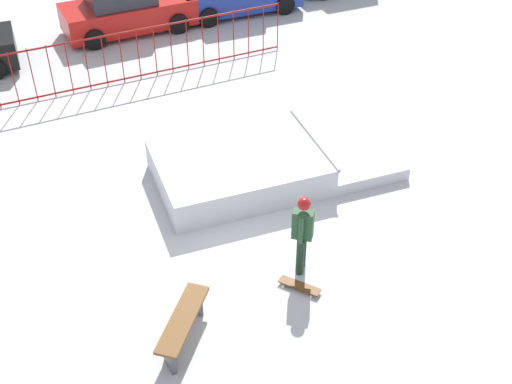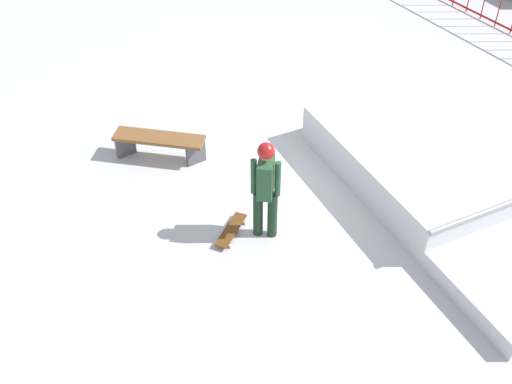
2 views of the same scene
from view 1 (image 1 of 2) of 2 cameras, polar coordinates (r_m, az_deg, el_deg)
The scene contains 7 objects.
ground_plane at distance 13.72m, azimuth -2.67°, elevation -2.57°, with size 60.00×60.00×0.00m, color #B7BABF.
skate_ramp at distance 14.75m, azimuth 0.27°, elevation 2.34°, with size 5.72×3.37×0.74m.
skater at distance 12.02m, azimuth 4.06°, elevation -3.22°, with size 0.43×0.42×1.73m.
skateboard at distance 12.28m, azimuth 3.79°, elevation -8.10°, with size 0.61×0.78×0.09m.
perimeter_fence at distance 18.68m, azimuth -12.30°, elevation 11.22°, with size 10.08×0.66×1.50m.
park_bench at distance 11.35m, azimuth -6.34°, elevation -11.19°, with size 1.41×1.42×0.48m.
parked_car_red at distance 21.88m, azimuth -11.16°, elevation 15.27°, with size 4.19×2.10×1.60m.
Camera 1 is at (-4.46, -9.44, 8.89)m, focal length 46.17 mm.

